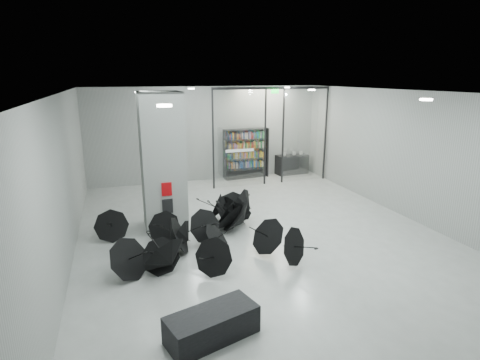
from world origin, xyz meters
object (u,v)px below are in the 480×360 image
object	(u,v)px
bench	(212,325)
umbrella_cluster	(212,232)
column	(163,162)
bookshelf	(246,154)
shop_counter	(292,164)

from	to	relation	value
bench	umbrella_cluster	size ratio (longest dim) A/B	0.31
column	bookshelf	bearing A→B (deg)	48.49
bench	column	bearing A→B (deg)	74.51
bookshelf	umbrella_cluster	world-z (taller)	bookshelf
column	umbrella_cluster	bearing A→B (deg)	-56.38
bench	shop_counter	bearing A→B (deg)	41.66
bench	bookshelf	world-z (taller)	bookshelf
column	shop_counter	bearing A→B (deg)	36.35
bench	bookshelf	distance (m)	11.02
column	bookshelf	world-z (taller)	column
bench	umbrella_cluster	distance (m)	3.98
bookshelf	umbrella_cluster	distance (m)	7.11
bench	bookshelf	bearing A→B (deg)	51.67
column	shop_counter	size ratio (longest dim) A/B	2.69
column	umbrella_cluster	size ratio (longest dim) A/B	0.78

